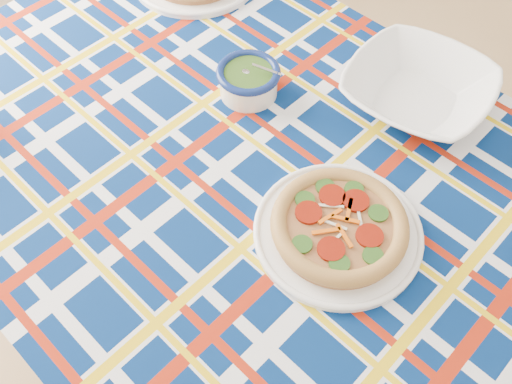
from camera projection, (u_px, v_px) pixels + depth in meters
The scene contains 6 objects.
floor at pixel (420, 272), 1.90m from camera, with size 4.00×4.00×0.00m, color tan.
dining_table at pixel (265, 201), 1.20m from camera, with size 1.88×1.40×0.79m.
tablecloth at pixel (265, 193), 1.18m from camera, with size 1.72×1.09×0.11m, color #041F55, non-canonical shape.
main_focaccia_plate at pixel (339, 225), 1.03m from camera, with size 0.32×0.32×0.06m, color #965F35, non-canonical shape.
pesto_bowl at pixel (248, 79), 1.23m from camera, with size 0.14×0.14×0.08m, color #203D10, non-canonical shape.
serving_bowl at pixel (418, 90), 1.22m from camera, with size 0.31×0.31×0.08m, color white.
Camera 1 is at (-0.00, -1.04, 1.70)m, focal length 40.00 mm.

